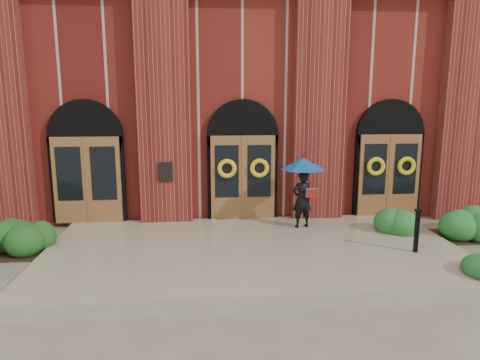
{
  "coord_description": "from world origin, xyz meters",
  "views": [
    {
      "loc": [
        -1.22,
        -9.7,
        3.7
      ],
      "look_at": [
        -0.24,
        1.0,
        1.66
      ],
      "focal_mm": 32.0,
      "sensor_mm": 36.0,
      "label": 1
    }
  ],
  "objects": [
    {
      "name": "hedge_wall_right",
      "position": [
        5.33,
        0.85,
        0.37
      ],
      "size": [
        2.84,
        1.14,
        0.73
      ],
      "primitive_type": "ellipsoid",
      "color": "#226025",
      "rests_on": "ground"
    },
    {
      "name": "ground",
      "position": [
        0.0,
        0.0,
        0.0
      ],
      "size": [
        90.0,
        90.0,
        0.0
      ],
      "primitive_type": "plane",
      "color": "gray",
      "rests_on": "ground"
    },
    {
      "name": "metal_post",
      "position": [
        3.77,
        -0.53,
        0.69
      ],
      "size": [
        0.16,
        0.16,
        1.03
      ],
      "rotation": [
        0.0,
        0.0,
        -0.15
      ],
      "color": "black",
      "rests_on": "landing"
    },
    {
      "name": "man_with_umbrella",
      "position": [
        1.56,
        1.67,
        1.52
      ],
      "size": [
        1.47,
        1.47,
        1.97
      ],
      "rotation": [
        0.0,
        0.0,
        3.36
      ],
      "color": "black",
      "rests_on": "landing"
    },
    {
      "name": "landing",
      "position": [
        0.0,
        0.15,
        0.07
      ],
      "size": [
        10.0,
        5.3,
        0.15
      ],
      "primitive_type": "cube",
      "color": "#9C9071",
      "rests_on": "ground"
    },
    {
      "name": "hedge_wall_left",
      "position": [
        -5.2,
        0.69,
        0.36
      ],
      "size": [
        2.83,
        1.13,
        0.73
      ],
      "primitive_type": "ellipsoid",
      "color": "#1B4717",
      "rests_on": "ground"
    },
    {
      "name": "church_building",
      "position": [
        0.0,
        8.78,
        3.5
      ],
      "size": [
        16.2,
        12.53,
        7.0
      ],
      "color": "maroon",
      "rests_on": "ground"
    }
  ]
}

